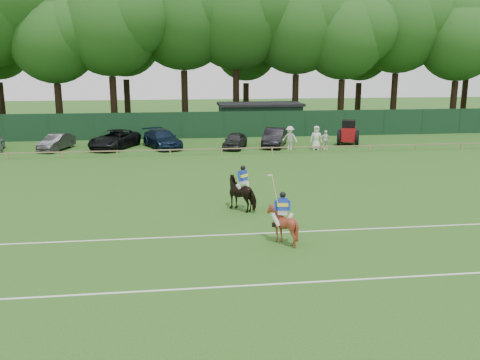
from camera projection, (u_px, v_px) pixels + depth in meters
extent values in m
plane|color=#1E4C14|center=(237.00, 227.00, 22.15)|extent=(160.00, 160.00, 0.00)
imported|color=black|center=(243.00, 193.00, 24.61)|extent=(1.96, 2.01, 1.63)
imported|color=maroon|center=(282.00, 225.00, 20.06)|extent=(1.39, 1.52, 1.49)
imported|color=#2E2E30|center=(56.00, 142.00, 41.48)|extent=(2.49, 4.25, 1.32)
imported|color=black|center=(114.00, 139.00, 42.33)|extent=(4.42, 6.05, 1.53)
imported|color=#111F36|center=(162.00, 139.00, 42.61)|extent=(3.85, 5.60, 1.50)
imported|color=#29292B|center=(235.00, 141.00, 42.31)|extent=(2.75, 4.17, 1.32)
imported|color=black|center=(275.00, 137.00, 43.36)|extent=(3.06, 4.97, 1.55)
imported|color=silver|center=(290.00, 138.00, 41.65)|extent=(1.44, 1.17, 1.94)
imported|color=white|center=(325.00, 140.00, 41.69)|extent=(1.01, 0.62, 1.61)
imported|color=white|center=(316.00, 138.00, 41.62)|extent=(1.05, 0.77, 1.97)
cube|color=silver|center=(243.00, 182.00, 24.48)|extent=(0.44, 0.44, 0.18)
cube|color=#1938BA|center=(243.00, 175.00, 24.41)|extent=(0.50, 0.50, 0.51)
cube|color=yellow|center=(243.00, 176.00, 24.42)|extent=(0.51, 0.50, 0.18)
sphere|color=black|center=(243.00, 168.00, 24.33)|extent=(0.25, 0.25, 0.25)
cylinder|color=silver|center=(247.00, 187.00, 24.72)|extent=(0.30, 0.50, 0.59)
cylinder|color=silver|center=(240.00, 189.00, 24.32)|extent=(0.50, 0.28, 0.59)
cube|color=silver|center=(282.00, 212.00, 19.94)|extent=(0.40, 0.31, 0.18)
cube|color=#1938BA|center=(283.00, 204.00, 19.87)|extent=(0.44, 0.36, 0.51)
cube|color=yellow|center=(283.00, 205.00, 19.87)|extent=(0.47, 0.35, 0.18)
sphere|color=black|center=(283.00, 195.00, 19.79)|extent=(0.25, 0.25, 0.25)
cylinder|color=silver|center=(289.00, 220.00, 19.95)|extent=(0.42, 0.32, 0.59)
cylinder|color=silver|center=(276.00, 220.00, 19.97)|extent=(0.41, 0.38, 0.59)
cylinder|color=tan|center=(275.00, 190.00, 19.80)|extent=(0.19, 0.61, 1.17)
cube|color=silver|center=(260.00, 285.00, 16.35)|extent=(60.00, 0.10, 0.01)
cube|color=silver|center=(240.00, 234.00, 21.18)|extent=(60.00, 0.10, 0.01)
cube|color=#997F5B|center=(209.00, 149.00, 39.44)|extent=(62.00, 0.08, 0.08)
cube|color=#14351E|center=(202.00, 125.00, 47.96)|extent=(92.00, 0.04, 2.50)
cube|color=#14331E|center=(260.00, 119.00, 51.57)|extent=(8.00, 4.00, 2.80)
cube|color=black|center=(260.00, 104.00, 51.23)|extent=(8.40, 4.40, 0.24)
cube|color=#9D0E13|center=(349.00, 134.00, 44.26)|extent=(1.89, 2.46, 1.18)
cube|color=black|center=(349.00, 125.00, 43.74)|extent=(1.44, 1.50, 0.82)
cylinder|color=black|center=(339.00, 138.00, 43.91)|extent=(0.75, 1.37, 1.36)
cylinder|color=black|center=(357.00, 138.00, 43.54)|extent=(0.75, 1.37, 1.36)
cylinder|color=black|center=(341.00, 139.00, 45.42)|extent=(0.52, 0.78, 0.73)
cylinder|color=black|center=(356.00, 139.00, 45.09)|extent=(0.52, 0.78, 0.73)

